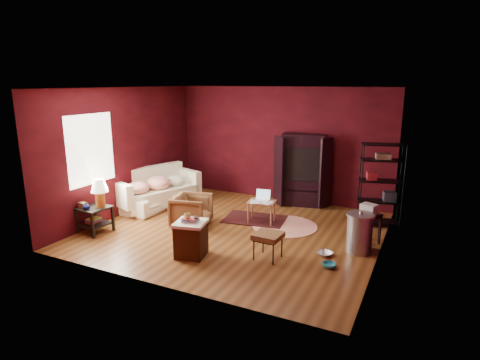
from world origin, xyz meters
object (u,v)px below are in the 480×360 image
(sofa, at_px, (157,192))
(wire_shelving, at_px, (382,181))
(side_table, at_px, (97,201))
(tv_armoire, at_px, (303,169))
(laptop_desk, at_px, (262,203))
(armchair, at_px, (192,209))
(hamper, at_px, (191,238))

(sofa, distance_m, wire_shelving, 5.05)
(sofa, distance_m, side_table, 1.87)
(tv_armoire, bearing_deg, wire_shelving, -33.83)
(laptop_desk, distance_m, tv_armoire, 1.73)
(armchair, xyz_separation_m, wire_shelving, (3.46, 1.74, 0.58))
(sofa, relative_size, tv_armoire, 1.09)
(tv_armoire, bearing_deg, side_table, -144.39)
(hamper, height_order, laptop_desk, hamper)
(armchair, relative_size, side_table, 0.69)
(laptop_desk, bearing_deg, side_table, -153.25)
(side_table, xyz_separation_m, hamper, (2.27, -0.16, -0.32))
(side_table, xyz_separation_m, tv_armoire, (3.08, 3.51, 0.25))
(sofa, relative_size, hamper, 2.65)
(sofa, height_order, side_table, side_table)
(sofa, xyz_separation_m, wire_shelving, (4.92, 0.95, 0.58))
(sofa, relative_size, wire_shelving, 1.09)
(armchair, height_order, tv_armoire, tv_armoire)
(hamper, bearing_deg, sofa, 138.09)
(armchair, relative_size, tv_armoire, 0.43)
(armchair, relative_size, laptop_desk, 1.06)
(hamper, relative_size, tv_armoire, 0.41)
(tv_armoire, height_order, wire_shelving, wire_shelving)
(hamper, distance_m, wire_shelving, 4.05)
(tv_armoire, bearing_deg, sofa, -164.44)
(wire_shelving, bearing_deg, hamper, -148.17)
(armchair, xyz_separation_m, tv_armoire, (1.57, 2.45, 0.53))
(armchair, distance_m, wire_shelving, 3.91)
(laptop_desk, xyz_separation_m, tv_armoire, (0.36, 1.62, 0.46))
(side_table, height_order, laptop_desk, side_table)
(armchair, relative_size, hamper, 1.04)
(sofa, xyz_separation_m, hamper, (2.24, -2.01, -0.05))
(side_table, height_order, wire_shelving, wire_shelving)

